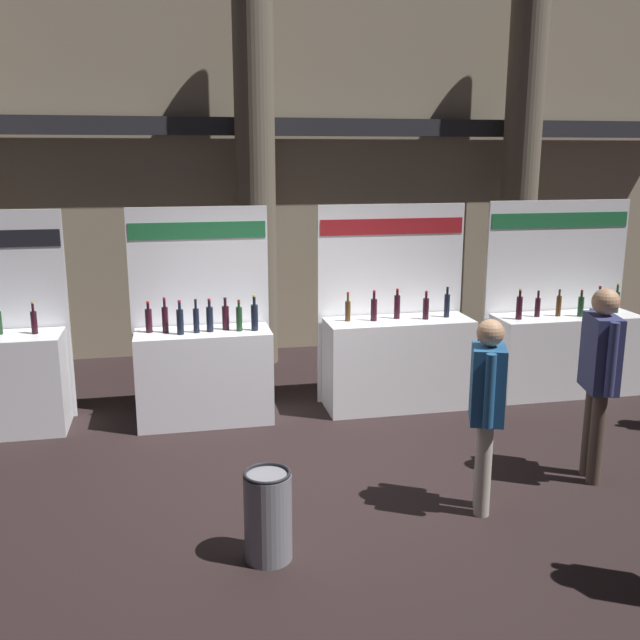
{
  "coord_description": "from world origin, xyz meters",
  "views": [
    {
      "loc": [
        -1.13,
        -5.89,
        2.85
      ],
      "look_at": [
        0.32,
        1.07,
        1.19
      ],
      "focal_mm": 39.73,
      "sensor_mm": 36.0,
      "label": 1
    }
  ],
  "objects_px": {
    "exhibitor_booth_1": "(204,367)",
    "visitor_0": "(600,367)",
    "exhibitor_booth_2": "(397,355)",
    "visitor_3": "(487,400)",
    "exhibitor_booth_3": "(563,345)",
    "trash_bin": "(268,515)"
  },
  "relations": [
    {
      "from": "exhibitor_booth_1",
      "to": "visitor_0",
      "type": "xyz_separation_m",
      "value": [
        3.32,
        -2.2,
        0.45
      ]
    },
    {
      "from": "exhibitor_booth_2",
      "to": "visitor_3",
      "type": "distance_m",
      "value": 2.58
    },
    {
      "from": "exhibitor_booth_2",
      "to": "exhibitor_booth_3",
      "type": "bearing_deg",
      "value": 1.69
    },
    {
      "from": "exhibitor_booth_1",
      "to": "exhibitor_booth_3",
      "type": "xyz_separation_m",
      "value": [
        4.34,
        0.07,
        -0.02
      ]
    },
    {
      "from": "trash_bin",
      "to": "visitor_3",
      "type": "height_order",
      "value": "visitor_3"
    },
    {
      "from": "exhibitor_booth_1",
      "to": "exhibitor_booth_3",
      "type": "bearing_deg",
      "value": 0.88
    },
    {
      "from": "exhibitor_booth_3",
      "to": "visitor_3",
      "type": "relative_size",
      "value": 1.44
    },
    {
      "from": "visitor_3",
      "to": "visitor_0",
      "type": "bearing_deg",
      "value": -53.2
    },
    {
      "from": "exhibitor_booth_1",
      "to": "visitor_3",
      "type": "bearing_deg",
      "value": -50.37
    },
    {
      "from": "exhibitor_booth_2",
      "to": "exhibitor_booth_3",
      "type": "xyz_separation_m",
      "value": [
        2.14,
        0.06,
        -0.02
      ]
    },
    {
      "from": "visitor_0",
      "to": "visitor_3",
      "type": "relative_size",
      "value": 1.08
    },
    {
      "from": "trash_bin",
      "to": "visitor_0",
      "type": "relative_size",
      "value": 0.39
    },
    {
      "from": "exhibitor_booth_3",
      "to": "visitor_3",
      "type": "bearing_deg",
      "value": -130.37
    },
    {
      "from": "exhibitor_booth_3",
      "to": "visitor_3",
      "type": "distance_m",
      "value": 3.45
    },
    {
      "from": "exhibitor_booth_3",
      "to": "trash_bin",
      "type": "xyz_separation_m",
      "value": [
        -4.03,
        -2.96,
        -0.25
      ]
    },
    {
      "from": "visitor_0",
      "to": "trash_bin",
      "type": "bearing_deg",
      "value": -63.07
    },
    {
      "from": "exhibitor_booth_3",
      "to": "visitor_3",
      "type": "height_order",
      "value": "exhibitor_booth_3"
    },
    {
      "from": "exhibitor_booth_2",
      "to": "trash_bin",
      "type": "xyz_separation_m",
      "value": [
        -1.89,
        -2.9,
        -0.27
      ]
    },
    {
      "from": "exhibitor_booth_2",
      "to": "exhibitor_booth_3",
      "type": "distance_m",
      "value": 2.14
    },
    {
      "from": "trash_bin",
      "to": "visitor_0",
      "type": "xyz_separation_m",
      "value": [
        3.01,
        0.69,
        0.72
      ]
    },
    {
      "from": "exhibitor_booth_2",
      "to": "exhibitor_booth_1",
      "type": "bearing_deg",
      "value": -179.9
    },
    {
      "from": "visitor_0",
      "to": "visitor_3",
      "type": "distance_m",
      "value": 1.26
    }
  ]
}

